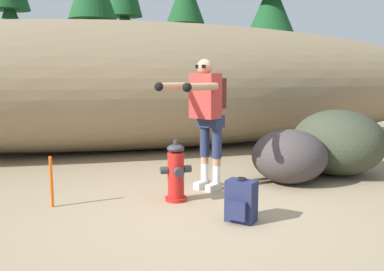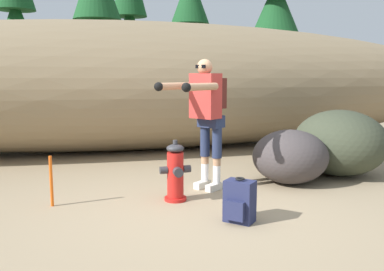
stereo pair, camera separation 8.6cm
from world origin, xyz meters
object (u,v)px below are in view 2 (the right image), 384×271
(boulder_mid, at_px, (286,151))
(spare_backpack, at_px, (239,202))
(boulder_large, at_px, (340,143))
(utility_worker, at_px, (206,108))
(fire_hydrant, at_px, (175,173))
(boulder_outlier, at_px, (319,148))
(survey_stake, at_px, (51,181))
(boulder_small, at_px, (290,157))

(boulder_mid, bearing_deg, spare_backpack, -128.03)
(boulder_large, bearing_deg, utility_worker, -173.34)
(fire_hydrant, distance_m, spare_backpack, 1.02)
(fire_hydrant, distance_m, boulder_outlier, 3.23)
(boulder_mid, bearing_deg, survey_stake, -163.69)
(fire_hydrant, distance_m, boulder_small, 1.80)
(spare_backpack, distance_m, boulder_mid, 2.68)
(boulder_large, bearing_deg, boulder_outlier, 78.29)
(spare_backpack, xyz_separation_m, boulder_small, (1.28, 1.28, 0.17))
(boulder_small, relative_size, boulder_outlier, 1.26)
(spare_backpack, xyz_separation_m, survey_stake, (-1.92, 1.06, 0.08))
(boulder_mid, bearing_deg, boulder_large, -45.42)
(boulder_large, relative_size, survey_stake, 2.34)
(fire_hydrant, xyz_separation_m, boulder_large, (2.71, 0.61, 0.16))
(spare_backpack, relative_size, boulder_large, 0.33)
(spare_backpack, relative_size, survey_stake, 0.78)
(utility_worker, distance_m, boulder_mid, 2.00)
(boulder_large, xyz_separation_m, boulder_small, (-0.96, -0.23, -0.12))
(boulder_mid, distance_m, boulder_outlier, 0.80)
(spare_backpack, height_order, boulder_mid, boulder_mid)
(boulder_large, height_order, boulder_mid, boulder_large)
(fire_hydrant, height_order, boulder_large, boulder_large)
(fire_hydrant, relative_size, utility_worker, 0.43)
(utility_worker, relative_size, survey_stake, 2.87)
(utility_worker, distance_m, boulder_outlier, 2.75)
(boulder_large, height_order, survey_stake, boulder_large)
(boulder_outlier, bearing_deg, spare_backpack, -135.72)
(utility_worker, xyz_separation_m, boulder_large, (2.21, 0.26, -0.59))
(utility_worker, distance_m, spare_backpack, 1.53)
(fire_hydrant, xyz_separation_m, boulder_mid, (2.12, 1.21, -0.05))
(boulder_small, bearing_deg, utility_worker, -178.74)
(boulder_outlier, height_order, survey_stake, survey_stake)
(boulder_large, distance_m, survey_stake, 4.18)
(boulder_large, bearing_deg, boulder_mid, 134.58)
(utility_worker, distance_m, boulder_small, 1.44)
(boulder_small, distance_m, boulder_outlier, 1.56)
(spare_backpack, bearing_deg, boulder_outlier, 179.88)
(spare_backpack, bearing_deg, fire_hydrant, -106.49)
(fire_hydrant, height_order, survey_stake, fire_hydrant)
(boulder_large, xyz_separation_m, survey_stake, (-4.16, -0.45, -0.20))
(fire_hydrant, distance_m, survey_stake, 1.46)
(boulder_large, height_order, boulder_outlier, boulder_large)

